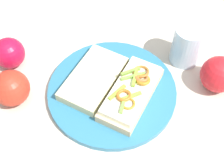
{
  "coord_description": "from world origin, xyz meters",
  "views": [
    {
      "loc": [
        -0.13,
        -0.4,
        0.61
      ],
      "look_at": [
        0.0,
        0.0,
        0.03
      ],
      "focal_mm": 52.1,
      "sensor_mm": 36.0,
      "label": 1
    }
  ],
  "objects_px": {
    "sandwich": "(131,92)",
    "apple_2": "(219,74)",
    "bread_slice_side": "(94,79)",
    "apple_0": "(11,88)",
    "plate": "(112,91)",
    "drinking_glass": "(187,45)",
    "apple_1": "(9,53)"
  },
  "relations": [
    {
      "from": "sandwich",
      "to": "apple_0",
      "type": "relative_size",
      "value": 2.29
    },
    {
      "from": "sandwich",
      "to": "bread_slice_side",
      "type": "xyz_separation_m",
      "value": [
        -0.07,
        0.07,
        -0.01
      ]
    },
    {
      "from": "bread_slice_side",
      "to": "apple_1",
      "type": "height_order",
      "value": "apple_1"
    },
    {
      "from": "sandwich",
      "to": "apple_1",
      "type": "bearing_deg",
      "value": -83.66
    },
    {
      "from": "sandwich",
      "to": "apple_0",
      "type": "height_order",
      "value": "apple_0"
    },
    {
      "from": "apple_2",
      "to": "drinking_glass",
      "type": "height_order",
      "value": "drinking_glass"
    },
    {
      "from": "plate",
      "to": "drinking_glass",
      "type": "bearing_deg",
      "value": 12.2
    },
    {
      "from": "plate",
      "to": "apple_0",
      "type": "distance_m",
      "value": 0.22
    },
    {
      "from": "apple_1",
      "to": "apple_0",
      "type": "bearing_deg",
      "value": -94.51
    },
    {
      "from": "drinking_glass",
      "to": "plate",
      "type": "bearing_deg",
      "value": -167.8
    },
    {
      "from": "bread_slice_side",
      "to": "drinking_glass",
      "type": "distance_m",
      "value": 0.23
    },
    {
      "from": "sandwich",
      "to": "bread_slice_side",
      "type": "relative_size",
      "value": 1.11
    },
    {
      "from": "drinking_glass",
      "to": "sandwich",
      "type": "bearing_deg",
      "value": -155.51
    },
    {
      "from": "apple_0",
      "to": "apple_1",
      "type": "height_order",
      "value": "apple_0"
    },
    {
      "from": "apple_0",
      "to": "plate",
      "type": "bearing_deg",
      "value": -13.96
    },
    {
      "from": "apple_0",
      "to": "apple_2",
      "type": "xyz_separation_m",
      "value": [
        0.44,
        -0.1,
        0.0
      ]
    },
    {
      "from": "apple_0",
      "to": "apple_1",
      "type": "distance_m",
      "value": 0.11
    },
    {
      "from": "drinking_glass",
      "to": "apple_0",
      "type": "bearing_deg",
      "value": 178.68
    },
    {
      "from": "apple_1",
      "to": "apple_2",
      "type": "bearing_deg",
      "value": -25.82
    },
    {
      "from": "sandwich",
      "to": "apple_0",
      "type": "distance_m",
      "value": 0.26
    },
    {
      "from": "bread_slice_side",
      "to": "apple_2",
      "type": "xyz_separation_m",
      "value": [
        0.26,
        -0.09,
        0.02
      ]
    },
    {
      "from": "sandwich",
      "to": "drinking_glass",
      "type": "height_order",
      "value": "drinking_glass"
    },
    {
      "from": "sandwich",
      "to": "apple_0",
      "type": "xyz_separation_m",
      "value": [
        -0.24,
        0.08,
        0.01
      ]
    },
    {
      "from": "plate",
      "to": "sandwich",
      "type": "distance_m",
      "value": 0.05
    },
    {
      "from": "plate",
      "to": "sandwich",
      "type": "height_order",
      "value": "sandwich"
    },
    {
      "from": "apple_1",
      "to": "drinking_glass",
      "type": "relative_size",
      "value": 0.73
    },
    {
      "from": "sandwich",
      "to": "bread_slice_side",
      "type": "bearing_deg",
      "value": -89.43
    },
    {
      "from": "sandwich",
      "to": "apple_1",
      "type": "distance_m",
      "value": 0.3
    },
    {
      "from": "apple_0",
      "to": "apple_1",
      "type": "xyz_separation_m",
      "value": [
        0.01,
        0.11,
        -0.0
      ]
    },
    {
      "from": "sandwich",
      "to": "bread_slice_side",
      "type": "distance_m",
      "value": 0.09
    },
    {
      "from": "sandwich",
      "to": "apple_2",
      "type": "distance_m",
      "value": 0.2
    },
    {
      "from": "plate",
      "to": "sandwich",
      "type": "xyz_separation_m",
      "value": [
        0.03,
        -0.03,
        0.03
      ]
    }
  ]
}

